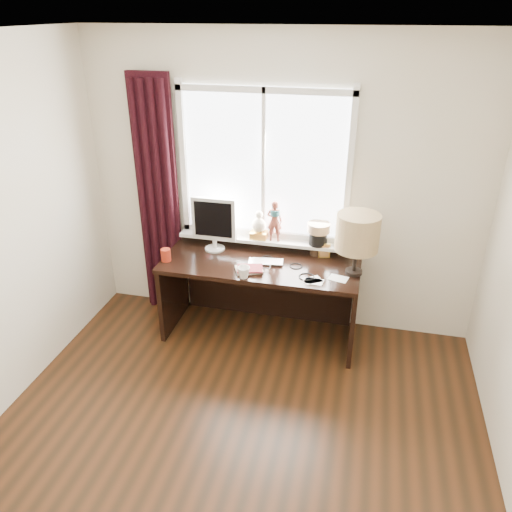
% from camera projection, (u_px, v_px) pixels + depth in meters
% --- Properties ---
extents(floor, '(3.50, 4.00, 0.00)m').
position_uv_depth(floor, '(219.00, 481.00, 3.19)').
color(floor, '#3F200E').
rests_on(floor, ground).
extents(ceiling, '(3.50, 4.00, 0.00)m').
position_uv_depth(ceiling, '(198.00, 40.00, 2.03)').
color(ceiling, white).
rests_on(ceiling, wall_back).
extents(wall_back, '(3.50, 0.00, 2.60)m').
position_uv_depth(wall_back, '(281.00, 188.00, 4.35)').
color(wall_back, beige).
rests_on(wall_back, ground).
extents(laptop, '(0.32, 0.23, 0.02)m').
position_uv_depth(laptop, '(266.00, 262.00, 4.27)').
color(laptop, silver).
rests_on(laptop, desk).
extents(mug, '(0.13, 0.14, 0.10)m').
position_uv_depth(mug, '(244.00, 272.00, 4.02)').
color(mug, white).
rests_on(mug, desk).
extents(red_cup, '(0.08, 0.08, 0.11)m').
position_uv_depth(red_cup, '(166.00, 255.00, 4.29)').
color(red_cup, maroon).
rests_on(red_cup, desk).
extents(window, '(1.52, 0.21, 1.40)m').
position_uv_depth(window, '(265.00, 188.00, 4.33)').
color(window, white).
rests_on(window, ground).
extents(curtain, '(0.38, 0.09, 2.25)m').
position_uv_depth(curtain, '(158.00, 202.00, 4.58)').
color(curtain, black).
rests_on(curtain, floor).
extents(desk, '(1.70, 0.70, 0.75)m').
position_uv_depth(desk, '(263.00, 281.00, 4.49)').
color(desk, black).
rests_on(desk, floor).
extents(monitor, '(0.40, 0.18, 0.49)m').
position_uv_depth(monitor, '(214.00, 221.00, 4.39)').
color(monitor, beige).
rests_on(monitor, desk).
extents(notebook_stack, '(0.27, 0.23, 0.03)m').
position_uv_depth(notebook_stack, '(249.00, 269.00, 4.15)').
color(notebook_stack, beige).
rests_on(notebook_stack, desk).
extents(brush_holder, '(0.09, 0.09, 0.25)m').
position_uv_depth(brush_holder, '(315.00, 248.00, 4.40)').
color(brush_holder, black).
rests_on(brush_holder, desk).
extents(icon_frame, '(0.10, 0.04, 0.13)m').
position_uv_depth(icon_frame, '(324.00, 251.00, 4.34)').
color(icon_frame, gold).
rests_on(icon_frame, desk).
extents(table_lamp, '(0.35, 0.35, 0.52)m').
position_uv_depth(table_lamp, '(358.00, 233.00, 3.95)').
color(table_lamp, black).
rests_on(table_lamp, desk).
extents(loose_papers, '(0.38, 0.23, 0.00)m').
position_uv_depth(loose_papers, '(321.00, 280.00, 4.01)').
color(loose_papers, white).
rests_on(loose_papers, desk).
extents(desk_cables, '(0.53, 0.40, 0.01)m').
position_uv_depth(desk_cables, '(293.00, 269.00, 4.18)').
color(desk_cables, black).
rests_on(desk_cables, desk).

